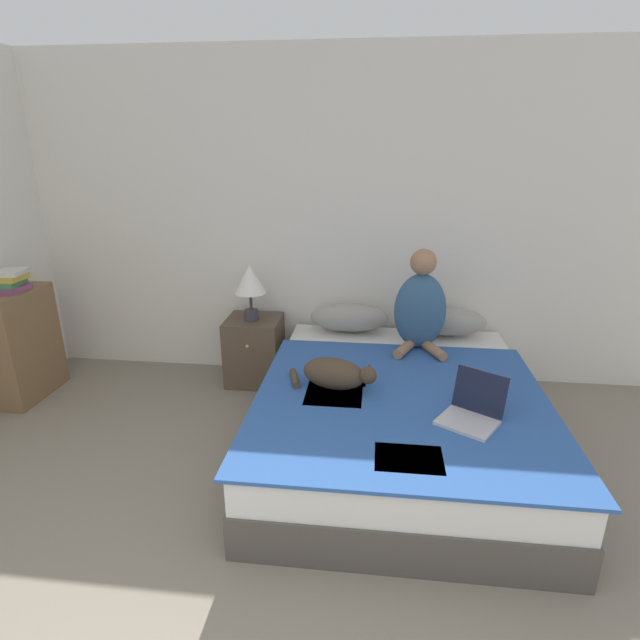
{
  "coord_description": "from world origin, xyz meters",
  "views": [
    {
      "loc": [
        0.5,
        -0.31,
        1.86
      ],
      "look_at": [
        0.16,
        2.64,
        0.81
      ],
      "focal_mm": 28.0,
      "sensor_mm": 36.0,
      "label": 1
    }
  ],
  "objects_px": {
    "pillow_near": "(349,317)",
    "pillow_far": "(445,321)",
    "person_sitting": "(420,307)",
    "table_lamp": "(250,282)",
    "bookshelf": "(24,345)",
    "book_stack_top": "(11,281)",
    "cat_tabby": "(336,374)",
    "bed": "(398,416)",
    "laptop_open": "(472,411)",
    "nightstand": "(255,350)"
  },
  "relations": [
    {
      "from": "bed",
      "to": "nightstand",
      "type": "bearing_deg",
      "value": 143.26
    },
    {
      "from": "nightstand",
      "to": "laptop_open",
      "type": "bearing_deg",
      "value": -39.67
    },
    {
      "from": "pillow_near",
      "to": "pillow_far",
      "type": "bearing_deg",
      "value": 0.0
    },
    {
      "from": "pillow_near",
      "to": "cat_tabby",
      "type": "bearing_deg",
      "value": -91.18
    },
    {
      "from": "bookshelf",
      "to": "pillow_near",
      "type": "bearing_deg",
      "value": 11.54
    },
    {
      "from": "pillow_far",
      "to": "table_lamp",
      "type": "bearing_deg",
      "value": -177.18
    },
    {
      "from": "bed",
      "to": "laptop_open",
      "type": "xyz_separation_m",
      "value": [
        0.36,
        -0.39,
        0.29
      ]
    },
    {
      "from": "pillow_near",
      "to": "laptop_open",
      "type": "relative_size",
      "value": 1.57
    },
    {
      "from": "laptop_open",
      "to": "table_lamp",
      "type": "distance_m",
      "value": 1.96
    },
    {
      "from": "nightstand",
      "to": "bookshelf",
      "type": "distance_m",
      "value": 1.74
    },
    {
      "from": "table_lamp",
      "to": "book_stack_top",
      "type": "bearing_deg",
      "value": -165.81
    },
    {
      "from": "pillow_far",
      "to": "laptop_open",
      "type": "bearing_deg",
      "value": -90.46
    },
    {
      "from": "nightstand",
      "to": "table_lamp",
      "type": "bearing_deg",
      "value": -98.17
    },
    {
      "from": "pillow_near",
      "to": "pillow_far",
      "type": "height_order",
      "value": "same"
    },
    {
      "from": "pillow_near",
      "to": "cat_tabby",
      "type": "height_order",
      "value": "pillow_near"
    },
    {
      "from": "person_sitting",
      "to": "laptop_open",
      "type": "distance_m",
      "value": 1.05
    },
    {
      "from": "cat_tabby",
      "to": "book_stack_top",
      "type": "height_order",
      "value": "book_stack_top"
    },
    {
      "from": "pillow_far",
      "to": "cat_tabby",
      "type": "bearing_deg",
      "value": -127.35
    },
    {
      "from": "laptop_open",
      "to": "table_lamp",
      "type": "relative_size",
      "value": 0.89
    },
    {
      "from": "person_sitting",
      "to": "table_lamp",
      "type": "relative_size",
      "value": 1.63
    },
    {
      "from": "pillow_near",
      "to": "laptop_open",
      "type": "height_order",
      "value": "laptop_open"
    },
    {
      "from": "pillow_near",
      "to": "cat_tabby",
      "type": "relative_size",
      "value": 1.11
    },
    {
      "from": "person_sitting",
      "to": "cat_tabby",
      "type": "distance_m",
      "value": 0.92
    },
    {
      "from": "table_lamp",
      "to": "nightstand",
      "type": "bearing_deg",
      "value": 81.83
    },
    {
      "from": "cat_tabby",
      "to": "book_stack_top",
      "type": "xyz_separation_m",
      "value": [
        -2.41,
        0.51,
        0.37
      ]
    },
    {
      "from": "pillow_far",
      "to": "book_stack_top",
      "type": "height_order",
      "value": "book_stack_top"
    },
    {
      "from": "table_lamp",
      "to": "pillow_near",
      "type": "bearing_deg",
      "value": 5.54
    },
    {
      "from": "pillow_near",
      "to": "person_sitting",
      "type": "relative_size",
      "value": 0.85
    },
    {
      "from": "bed",
      "to": "book_stack_top",
      "type": "xyz_separation_m",
      "value": [
        -2.8,
        0.4,
        0.7
      ]
    },
    {
      "from": "bed",
      "to": "table_lamp",
      "type": "bearing_deg",
      "value": 144.24
    },
    {
      "from": "nightstand",
      "to": "bookshelf",
      "type": "bearing_deg",
      "value": -164.94
    },
    {
      "from": "laptop_open",
      "to": "table_lamp",
      "type": "bearing_deg",
      "value": 172.93
    },
    {
      "from": "laptop_open",
      "to": "book_stack_top",
      "type": "relative_size",
      "value": 1.57
    },
    {
      "from": "cat_tabby",
      "to": "table_lamp",
      "type": "height_order",
      "value": "table_lamp"
    },
    {
      "from": "laptop_open",
      "to": "bookshelf",
      "type": "relative_size",
      "value": 0.47
    },
    {
      "from": "bed",
      "to": "pillow_near",
      "type": "bearing_deg",
      "value": 112.56
    },
    {
      "from": "person_sitting",
      "to": "table_lamp",
      "type": "distance_m",
      "value": 1.31
    },
    {
      "from": "pillow_far",
      "to": "cat_tabby",
      "type": "distance_m",
      "value": 1.26
    },
    {
      "from": "cat_tabby",
      "to": "nightstand",
      "type": "height_order",
      "value": "cat_tabby"
    },
    {
      "from": "bed",
      "to": "laptop_open",
      "type": "relative_size",
      "value": 5.33
    },
    {
      "from": "cat_tabby",
      "to": "laptop_open",
      "type": "relative_size",
      "value": 1.41
    },
    {
      "from": "table_lamp",
      "to": "bed",
      "type": "bearing_deg",
      "value": -35.76
    },
    {
      "from": "bed",
      "to": "book_stack_top",
      "type": "distance_m",
      "value": 2.92
    },
    {
      "from": "bed",
      "to": "table_lamp",
      "type": "xyz_separation_m",
      "value": [
        -1.14,
        0.82,
        0.63
      ]
    },
    {
      "from": "book_stack_top",
      "to": "laptop_open",
      "type": "bearing_deg",
      "value": -14.08
    },
    {
      "from": "pillow_near",
      "to": "nightstand",
      "type": "bearing_deg",
      "value": -176.45
    },
    {
      "from": "bed",
      "to": "cat_tabby",
      "type": "height_order",
      "value": "cat_tabby"
    },
    {
      "from": "bookshelf",
      "to": "table_lamp",
      "type": "bearing_deg",
      "value": 14.23
    },
    {
      "from": "person_sitting",
      "to": "pillow_far",
      "type": "bearing_deg",
      "value": 52.18
    },
    {
      "from": "bed",
      "to": "bookshelf",
      "type": "xyz_separation_m",
      "value": [
        -2.81,
        0.4,
        0.2
      ]
    }
  ]
}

